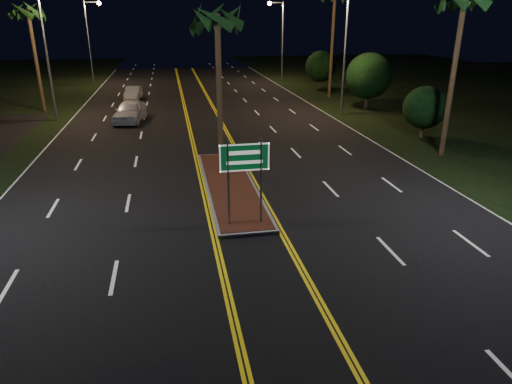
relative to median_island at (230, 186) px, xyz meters
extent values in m
plane|color=black|center=(0.00, -7.00, -0.08)|extent=(120.00, 120.00, 0.00)
cube|color=gray|center=(0.00, 0.00, -0.01)|extent=(2.25, 10.25, 0.15)
cube|color=#592819|center=(0.00, 0.00, 0.08)|extent=(2.00, 10.00, 0.02)
cylinder|color=gray|center=(-0.60, -4.20, 1.67)|extent=(0.08, 0.08, 3.20)
cylinder|color=gray|center=(0.60, -4.20, 1.67)|extent=(0.08, 0.08, 3.20)
cube|color=#07471E|center=(0.00, -4.20, 2.62)|extent=(1.80, 0.04, 1.00)
cube|color=white|center=(0.00, -4.22, 2.62)|extent=(1.80, 0.01, 1.00)
cylinder|color=gray|center=(-11.00, 17.00, 4.42)|extent=(0.18, 0.18, 9.00)
cylinder|color=gray|center=(-11.00, 37.00, 4.42)|extent=(0.18, 0.18, 9.00)
cube|color=gray|center=(-10.20, 37.00, 8.77)|extent=(1.60, 0.12, 0.12)
sphere|color=#EFAF6B|center=(-9.40, 37.00, 8.67)|extent=(0.44, 0.44, 0.44)
cylinder|color=gray|center=(11.00, 15.00, 4.42)|extent=(0.18, 0.18, 9.00)
cylinder|color=gray|center=(11.00, 35.00, 4.42)|extent=(0.18, 0.18, 9.00)
cube|color=gray|center=(10.20, 35.00, 8.77)|extent=(1.60, 0.12, 0.12)
sphere|color=#EFAF6B|center=(9.40, 35.00, 8.67)|extent=(0.44, 0.44, 0.44)
cylinder|color=#382819|center=(0.00, 3.50, 3.67)|extent=(0.28, 0.28, 7.50)
cylinder|color=#382819|center=(-12.80, 21.00, 3.92)|extent=(0.28, 0.28, 8.00)
cylinder|color=#382819|center=(12.50, 3.00, 4.17)|extent=(0.28, 0.28, 8.50)
cylinder|color=#382819|center=(12.80, 23.00, 4.67)|extent=(0.28, 0.28, 9.50)
cylinder|color=#382819|center=(13.50, 7.00, 0.37)|extent=(0.24, 0.24, 0.90)
sphere|color=black|center=(13.50, 7.00, 1.87)|extent=(2.70, 2.70, 2.70)
cylinder|color=#382819|center=(14.00, 17.00, 0.55)|extent=(0.24, 0.24, 1.26)
sphere|color=black|center=(14.00, 17.00, 2.65)|extent=(3.78, 3.78, 3.78)
cylinder|color=#382819|center=(13.80, 29.00, 0.46)|extent=(0.24, 0.24, 1.08)
sphere|color=black|center=(13.80, 29.00, 2.26)|extent=(3.24, 3.24, 3.24)
imported|color=silver|center=(-5.44, 15.52, 0.84)|extent=(3.21, 5.82, 1.84)
imported|color=#AAAEB4|center=(-5.80, 25.37, 0.63)|extent=(2.14, 4.40, 1.42)
cylinder|color=gray|center=(13.00, 7.57, 1.13)|extent=(0.07, 0.07, 2.43)
cube|color=#D4D70B|center=(13.00, 7.55, 2.13)|extent=(1.17, 0.06, 1.17)
camera|label=1|loc=(-2.49, -19.54, 7.29)|focal=32.00mm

